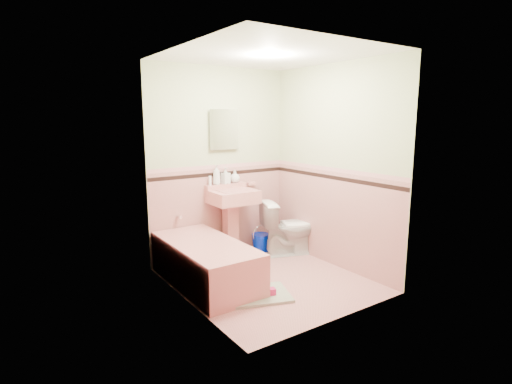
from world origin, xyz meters
TOP-DOWN VIEW (x-y plane):
  - floor at (0.00, 0.00)m, footprint 2.20×2.20m
  - ceiling at (0.00, 0.00)m, footprint 2.20×2.20m
  - wall_back at (0.00, 1.10)m, footprint 2.50×0.00m
  - wall_front at (0.00, -1.10)m, footprint 2.50×0.00m
  - wall_left at (-1.00, 0.00)m, footprint 0.00×2.50m
  - wall_right at (1.00, 0.00)m, footprint 0.00×2.50m
  - wainscot_back at (0.00, 1.09)m, footprint 2.00×0.00m
  - wainscot_front at (0.00, -1.09)m, footprint 2.00×0.00m
  - wainscot_left at (-0.99, 0.00)m, footprint 0.00×2.20m
  - wainscot_right at (0.99, 0.00)m, footprint 0.00×2.20m
  - accent_back at (0.00, 1.08)m, footprint 2.00×0.00m
  - accent_front at (0.00, -1.08)m, footprint 2.00×0.00m
  - accent_left at (-0.98, 0.00)m, footprint 0.00×2.20m
  - accent_right at (0.98, 0.00)m, footprint 0.00×2.20m
  - cap_back at (0.00, 1.08)m, footprint 2.00×0.00m
  - cap_front at (0.00, -1.08)m, footprint 2.00×0.00m
  - cap_left at (-0.98, 0.00)m, footprint 0.00×2.20m
  - cap_right at (0.98, 0.00)m, footprint 0.00×2.20m
  - bathtub at (-0.63, 0.33)m, footprint 0.70×1.50m
  - tub_faucet at (-0.63, 1.05)m, footprint 0.04×0.12m
  - sink at (0.05, 0.86)m, footprint 0.59×0.48m
  - sink_faucet at (0.05, 1.00)m, footprint 0.02×0.02m
  - medicine_cabinet at (0.05, 1.07)m, footprint 0.40×0.04m
  - soap_dish at (0.47, 1.06)m, footprint 0.13×0.07m
  - soap_bottle_left at (-0.09, 1.04)m, footprint 0.12×0.12m
  - soap_bottle_mid at (0.05, 1.04)m, footprint 0.11×0.11m
  - soap_bottle_right at (0.19, 1.04)m, footprint 0.16×0.16m
  - tube at (-0.18, 1.04)m, footprint 0.04×0.04m
  - toilet at (0.78, 0.60)m, footprint 0.83×0.63m
  - bucket at (0.51, 0.88)m, footprint 0.33×0.33m
  - bath_mat at (-0.39, -0.27)m, footprint 0.87×0.72m
  - shoe at (-0.28, -0.37)m, footprint 0.18×0.12m

SIDE VIEW (x-z plane):
  - floor at x=0.00m, z-range 0.00..0.00m
  - bath_mat at x=-0.39m, z-range 0.00..0.03m
  - shoe at x=-0.28m, z-range 0.03..0.10m
  - bucket at x=0.51m, z-range 0.00..0.26m
  - bathtub at x=-0.63m, z-range 0.00..0.45m
  - toilet at x=0.78m, z-range 0.00..0.75m
  - sink at x=0.05m, z-range 0.00..0.93m
  - wainscot_back at x=0.00m, z-range -0.40..1.60m
  - wainscot_front at x=0.00m, z-range -0.40..1.60m
  - wainscot_left at x=-0.99m, z-range -0.50..1.70m
  - wainscot_right at x=0.99m, z-range -0.50..1.70m
  - tub_faucet at x=-0.63m, z-range 0.61..0.65m
  - sink_faucet at x=0.05m, z-range 0.90..1.00m
  - soap_dish at x=0.47m, z-range 0.93..0.97m
  - tube at x=-0.18m, z-range 0.99..1.11m
  - soap_bottle_right at x=0.19m, z-range 0.99..1.16m
  - soap_bottle_mid at x=0.05m, z-range 0.99..1.20m
  - soap_bottle_left at x=-0.09m, z-range 0.99..1.25m
  - accent_left at x=-0.98m, z-range 0.02..2.22m
  - accent_right at x=0.98m, z-range 0.02..2.22m
  - accent_back at x=0.00m, z-range 0.12..2.12m
  - accent_front at x=0.00m, z-range 0.12..2.12m
  - cap_back at x=0.00m, z-range 0.22..2.22m
  - cap_front at x=0.00m, z-range 0.22..2.22m
  - cap_left at x=-0.98m, z-range 0.12..2.32m
  - cap_right at x=0.98m, z-range 0.12..2.32m
  - wall_back at x=0.00m, z-range 0.00..2.50m
  - wall_front at x=0.00m, z-range 0.00..2.50m
  - wall_left at x=-1.00m, z-range 0.00..2.50m
  - wall_right at x=1.00m, z-range 0.00..2.50m
  - medicine_cabinet at x=0.05m, z-range 1.45..1.95m
  - ceiling at x=0.00m, z-range 2.50..2.50m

